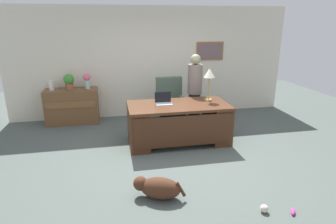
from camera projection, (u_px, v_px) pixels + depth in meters
name	position (u px, v px, depth m)	size (l,w,h in m)	color
ground_plane	(174.00, 156.00, 5.19)	(12.00, 12.00, 0.00)	#4C5651
back_wall	(152.00, 62.00, 7.22)	(7.00, 0.16, 2.70)	beige
desk	(179.00, 122.00, 5.67)	(1.96, 0.99, 0.79)	#4C2B19
credenza	(72.00, 106.00, 6.80)	(1.20, 0.50, 0.82)	brown
armchair	(170.00, 105.00, 6.63)	(0.60, 0.59, 1.11)	#475B4C
person_standing	(195.00, 91.00, 6.38)	(0.32, 0.32, 1.66)	#262323
dog_lying	(158.00, 188.00, 3.93)	(0.70, 0.49, 0.30)	#472819
laptop	(163.00, 101.00, 5.61)	(0.32, 0.22, 0.23)	#B2B5BA
desk_lamp	(209.00, 75.00, 5.72)	(0.22, 0.22, 0.65)	#9E8447
vase_with_flowers	(87.00, 80.00, 6.69)	(0.17, 0.17, 0.36)	#A8C4C1
vase_empty	(51.00, 85.00, 6.57)	(0.11, 0.11, 0.23)	silver
potted_plant	(69.00, 81.00, 6.62)	(0.24, 0.24, 0.36)	brown
dog_toy_ball	(264.00, 209.00, 3.65)	(0.10, 0.10, 0.10)	beige
dog_toy_bone	(293.00, 212.00, 3.64)	(0.14, 0.05, 0.05)	#D8338C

